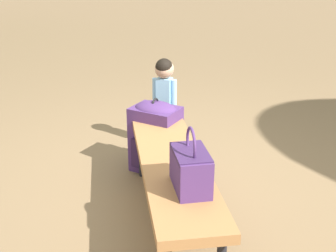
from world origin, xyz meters
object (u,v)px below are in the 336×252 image
at_px(park_bench, 173,170).
at_px(handbag, 191,168).
at_px(child_standing, 164,89).
at_px(backpack_large, 156,135).

height_order(park_bench, handbag, handbag).
distance_m(child_standing, backpack_large, 0.53).
bearing_deg(child_standing, handbag, 175.14).
xyz_separation_m(child_standing, backpack_large, (-0.44, 0.15, -0.24)).
distance_m(park_bench, backpack_large, 0.80).
bearing_deg(backpack_large, child_standing, -19.00).
relative_size(park_bench, handbag, 4.39).
bearing_deg(park_bench, child_standing, -7.67).
distance_m(park_bench, handbag, 0.38).
xyz_separation_m(park_bench, child_standing, (1.24, -0.17, 0.16)).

